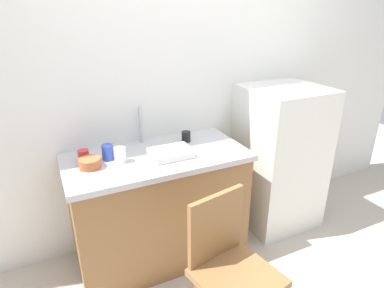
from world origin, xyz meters
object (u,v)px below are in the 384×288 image
(refrigerator, at_px, (279,158))
(chair, at_px, (230,267))
(cup_black, at_px, (186,137))
(cup_white, at_px, (120,155))
(cup_red, at_px, (84,155))
(dish_tray, at_px, (171,153))
(terracotta_bowl, at_px, (90,163))
(cup_blue, at_px, (108,152))

(refrigerator, xyz_separation_m, chair, (-0.99, -0.82, -0.11))
(cup_black, bearing_deg, chair, -100.40)
(cup_white, bearing_deg, cup_red, 148.67)
(chair, xyz_separation_m, cup_white, (-0.36, 0.80, 0.40))
(dish_tray, distance_m, cup_red, 0.58)
(chair, distance_m, terracotta_bowl, 1.05)
(chair, relative_size, cup_blue, 8.57)
(chair, xyz_separation_m, cup_red, (-0.58, 0.93, 0.39))
(refrigerator, xyz_separation_m, cup_red, (-1.57, 0.11, 0.29))
(dish_tray, distance_m, terracotta_bowl, 0.53)
(cup_blue, bearing_deg, dish_tray, -19.23)
(dish_tray, height_order, cup_blue, cup_blue)
(refrigerator, distance_m, chair, 1.29)
(terracotta_bowl, height_order, cup_black, cup_black)
(chair, xyz_separation_m, dish_tray, (-0.03, 0.74, 0.38))
(chair, bearing_deg, cup_blue, 104.90)
(cup_red, bearing_deg, dish_tray, -19.44)
(cup_white, bearing_deg, cup_black, 14.60)
(dish_tray, bearing_deg, cup_white, 169.36)
(refrigerator, height_order, cup_blue, refrigerator)
(dish_tray, relative_size, cup_white, 2.83)
(terracotta_bowl, bearing_deg, cup_white, -0.51)
(chair, distance_m, cup_blue, 1.06)
(cup_blue, relative_size, cup_white, 1.05)
(cup_blue, xyz_separation_m, cup_white, (0.06, -0.08, -0.00))
(chair, bearing_deg, refrigerator, 28.48)
(cup_white, bearing_deg, refrigerator, 0.80)
(dish_tray, bearing_deg, chair, -87.54)
(terracotta_bowl, relative_size, cup_white, 1.39)
(chair, bearing_deg, cup_white, 103.27)
(cup_black, bearing_deg, cup_blue, -173.97)
(cup_black, distance_m, cup_blue, 0.60)
(cup_black, height_order, cup_white, cup_white)
(chair, height_order, cup_white, cup_white)
(chair, height_order, cup_red, cup_red)
(chair, distance_m, dish_tray, 0.83)
(dish_tray, xyz_separation_m, cup_white, (-0.33, 0.06, 0.02))
(cup_black, bearing_deg, cup_white, -165.40)
(cup_blue, bearing_deg, terracotta_bowl, -150.21)
(terracotta_bowl, relative_size, cup_blue, 1.33)
(chair, relative_size, terracotta_bowl, 6.45)
(dish_tray, height_order, cup_red, cup_red)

